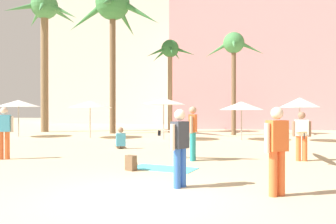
{
  "coord_description": "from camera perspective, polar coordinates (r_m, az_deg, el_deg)",
  "views": [
    {
      "loc": [
        1.92,
        -6.35,
        1.67
      ],
      "look_at": [
        -0.44,
        5.34,
        1.6
      ],
      "focal_mm": 36.84,
      "sensor_mm": 36.0,
      "label": 1
    }
  ],
  "objects": [
    {
      "name": "person_far_left",
      "position": [
        7.46,
        1.97,
        -5.43
      ],
      "size": [
        0.38,
        0.58,
        1.69
      ],
      "rotation": [
        0.0,
        0.0,
        5.81
      ],
      "color": "blue",
      "rests_on": "ground"
    },
    {
      "name": "person_mid_left",
      "position": [
        7.05,
        17.59,
        -5.56
      ],
      "size": [
        0.54,
        0.45,
        1.73
      ],
      "rotation": [
        0.0,
        0.0,
        2.23
      ],
      "color": "orange",
      "rests_on": "ground"
    },
    {
      "name": "cafe_umbrella_1",
      "position": [
        21.25,
        -12.76,
        1.25
      ],
      "size": [
        2.64,
        2.64,
        2.23
      ],
      "color": "gray",
      "rests_on": "ground"
    },
    {
      "name": "person_near_right",
      "position": [
        12.94,
        -25.49,
        -2.8
      ],
      "size": [
        0.59,
        0.35,
        1.77
      ],
      "rotation": [
        0.0,
        0.0,
        1.95
      ],
      "color": "orange",
      "rests_on": "ground"
    },
    {
      "name": "person_mid_right",
      "position": [
        15.2,
        -7.89,
        -4.8
      ],
      "size": [
        0.77,
        1.07,
        0.93
      ],
      "rotation": [
        0.0,
        0.0,
        2.01
      ],
      "color": "#936B51",
      "rests_on": "ground"
    },
    {
      "name": "cafe_umbrella_0",
      "position": [
        19.63,
        20.96,
        1.48
      ],
      "size": [
        2.11,
        2.11,
        2.34
      ],
      "color": "gray",
      "rests_on": "ground"
    },
    {
      "name": "cafe_umbrella_3",
      "position": [
        19.42,
        -0.73,
        1.77
      ],
      "size": [
        2.47,
        2.47,
        2.34
      ],
      "color": "gray",
      "rests_on": "ground"
    },
    {
      "name": "cafe_umbrella_2",
      "position": [
        23.46,
        -23.5,
        1.31
      ],
      "size": [
        2.6,
        2.6,
        2.3
      ],
      "color": "gray",
      "rests_on": "ground"
    },
    {
      "name": "palm_tree_far_left",
      "position": [
        23.82,
        10.83,
        10.01
      ],
      "size": [
        3.99,
        4.19,
        6.89
      ],
      "color": "brown",
      "rests_on": "ground"
    },
    {
      "name": "hotel_pink",
      "position": [
        35.96,
        16.73,
        7.57
      ],
      "size": [
        18.62,
        10.54,
        12.43
      ],
      "primitive_type": "cube",
      "color": "pink",
      "rests_on": "ground"
    },
    {
      "name": "palm_tree_left",
      "position": [
        25.99,
        -9.08,
        16.26
      ],
      "size": [
        7.25,
        7.44,
        10.58
      ],
      "color": "brown",
      "rests_on": "ground"
    },
    {
      "name": "ground",
      "position": [
        6.84,
        -5.4,
        -13.82
      ],
      "size": [
        120.0,
        120.0,
        0.0
      ],
      "primitive_type": "plane",
      "color": "#C6B28C"
    },
    {
      "name": "person_mid_center",
      "position": [
        11.51,
        4.19,
        -3.24
      ],
      "size": [
        2.98,
        0.88,
        1.79
      ],
      "rotation": [
        0.0,
        0.0,
        6.22
      ],
      "color": "teal",
      "rests_on": "ground"
    },
    {
      "name": "person_far_right",
      "position": [
        12.23,
        21.14,
        -3.36
      ],
      "size": [
        0.6,
        3.16,
        1.62
      ],
      "rotation": [
        0.0,
        0.0,
        1.58
      ],
      "color": "orange",
      "rests_on": "ground"
    },
    {
      "name": "cafe_umbrella_4",
      "position": [
        19.69,
        12.06,
        1.01
      ],
      "size": [
        2.46,
        2.46,
        2.15
      ],
      "color": "gray",
      "rests_on": "ground"
    },
    {
      "name": "backpack",
      "position": [
        9.67,
        -6.11,
        -8.42
      ],
      "size": [
        0.35,
        0.34,
        0.42
      ],
      "rotation": [
        0.0,
        0.0,
        1.04
      ],
      "color": "brown",
      "rests_on": "ground"
    },
    {
      "name": "palm_tree_far_right",
      "position": [
        28.91,
        -19.74,
        14.03
      ],
      "size": [
        5.24,
        5.35,
        10.69
      ],
      "color": "brown",
      "rests_on": "ground"
    },
    {
      "name": "palm_tree_right",
      "position": [
        26.05,
        0.34,
        8.98
      ],
      "size": [
        3.59,
        3.69,
        6.94
      ],
      "color": "#896B4C",
      "rests_on": "ground"
    },
    {
      "name": "beach_towel",
      "position": [
        9.95,
        -0.85,
        -9.3
      ],
      "size": [
        2.04,
        1.33,
        0.01
      ],
      "primitive_type": "cube",
      "rotation": [
        0.0,
        0.0,
        -0.22
      ],
      "color": "#4CC6D6",
      "rests_on": "ground"
    }
  ]
}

